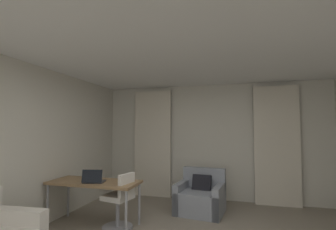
% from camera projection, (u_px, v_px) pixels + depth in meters
% --- Properties ---
extents(wall_window, '(5.12, 0.06, 2.60)m').
position_uv_depth(wall_window, '(211.00, 141.00, 5.56)').
color(wall_window, beige).
rests_on(wall_window, ground).
extents(wall_left, '(0.06, 6.12, 2.60)m').
position_uv_depth(wall_left, '(3.00, 150.00, 3.33)').
color(wall_left, beige).
rests_on(wall_left, ground).
extents(ceiling, '(5.12, 6.12, 0.06)m').
position_uv_depth(ceiling, '(183.00, 36.00, 2.73)').
color(ceiling, white).
rests_on(ceiling, wall_left).
extents(curtain_left_panel, '(0.90, 0.06, 2.50)m').
position_uv_depth(curtain_left_panel, '(152.00, 143.00, 5.80)').
color(curtain_left_panel, beige).
rests_on(curtain_left_panel, ground).
extents(curtain_right_panel, '(0.90, 0.06, 2.50)m').
position_uv_depth(curtain_right_panel, '(277.00, 145.00, 5.06)').
color(curtain_right_panel, beige).
rests_on(curtain_right_panel, ground).
extents(armchair, '(0.94, 0.87, 0.80)m').
position_uv_depth(armchair, '(201.00, 198.00, 4.63)').
color(armchair, gray).
rests_on(armchair, ground).
extents(desk, '(1.49, 0.61, 0.72)m').
position_uv_depth(desk, '(94.00, 185.00, 4.00)').
color(desk, olive).
rests_on(desk, ground).
extents(desk_chair, '(0.48, 0.48, 0.88)m').
position_uv_depth(desk_chair, '(120.00, 204.00, 3.85)').
color(desk_chair, gray).
rests_on(desk_chair, ground).
extents(laptop, '(0.37, 0.31, 0.22)m').
position_uv_depth(laptop, '(94.00, 180.00, 3.88)').
color(laptop, '#2D2D33').
rests_on(laptop, desk).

